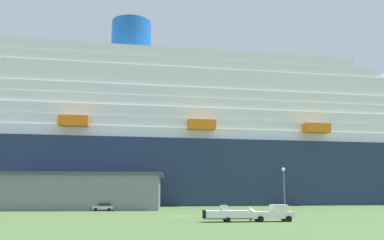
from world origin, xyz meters
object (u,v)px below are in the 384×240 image
object	(u,v)px
parked_car_silver_sedan	(104,207)
pickup_truck	(273,213)
cruise_ship	(237,146)
street_lamp	(284,184)
small_boat_on_trailer	(234,214)

from	to	relation	value
parked_car_silver_sedan	pickup_truck	bearing A→B (deg)	-51.35
cruise_ship	street_lamp	world-z (taller)	cruise_ship
parked_car_silver_sedan	cruise_ship	bearing A→B (deg)	52.04
small_boat_on_trailer	street_lamp	xyz separation A→B (m)	(9.85, 9.82, 4.08)
pickup_truck	street_lamp	xyz separation A→B (m)	(4.55, 9.62, 3.99)
pickup_truck	parked_car_silver_sedan	bearing A→B (deg)	128.65
pickup_truck	parked_car_silver_sedan	distance (m)	42.88
cruise_ship	parked_car_silver_sedan	size ratio (longest dim) A/B	69.20
cruise_ship	parked_car_silver_sedan	xyz separation A→B (m)	(-37.57, -48.16, -18.54)
street_lamp	parked_car_silver_sedan	world-z (taller)	street_lamp
pickup_truck	street_lamp	bearing A→B (deg)	64.72
small_boat_on_trailer	parked_car_silver_sedan	xyz separation A→B (m)	(-21.47, 33.69, -0.13)
cruise_ship	street_lamp	distance (m)	73.71
parked_car_silver_sedan	small_boat_on_trailer	bearing A→B (deg)	-57.49
cruise_ship	pickup_truck	bearing A→B (deg)	-97.53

